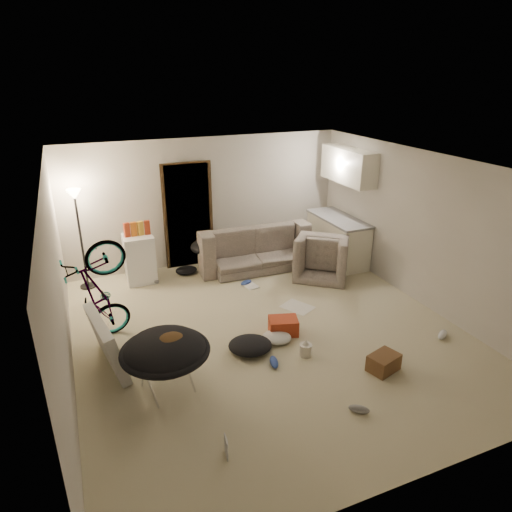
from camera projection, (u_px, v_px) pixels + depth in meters
name	position (u px, v px, depth m)	size (l,w,h in m)	color
floor	(268.00, 332.00, 6.88)	(5.50, 6.00, 0.02)	beige
ceiling	(270.00, 165.00, 5.92)	(5.50, 6.00, 0.02)	white
wall_back	(207.00, 202.00, 8.97)	(5.50, 0.02, 2.50)	beige
wall_front	(415.00, 379.00, 3.83)	(5.50, 0.02, 2.50)	beige
wall_left	(57.00, 288.00, 5.42)	(0.02, 6.00, 2.50)	beige
wall_right	(424.00, 230.00, 7.38)	(0.02, 6.00, 2.50)	beige
doorway	(188.00, 216.00, 8.88)	(0.85, 0.10, 2.04)	black
door_trim	(188.00, 216.00, 8.86)	(0.97, 0.04, 2.10)	#382513
floor_lamp	(78.00, 218.00, 7.79)	(0.28, 0.28, 1.81)	black
kitchen_counter	(337.00, 240.00, 9.28)	(0.60, 1.50, 0.88)	#ECE6CD
counter_top	(339.00, 219.00, 9.10)	(0.64, 1.54, 0.04)	gray
kitchen_uppers	(348.00, 166.00, 8.75)	(0.38, 1.40, 0.65)	#ECE6CD
sofa	(251.00, 250.00, 9.10)	(2.21, 0.87, 0.65)	#343B35
armchair	(323.00, 259.00, 8.71)	(0.96, 0.84, 0.63)	#343B35
bicycle	(101.00, 315.00, 6.50)	(0.56, 1.60, 0.84)	black
book_asset	(228.00, 461.00, 4.58)	(0.17, 0.23, 0.02)	#AA3419
mini_fridge	(140.00, 258.00, 8.37)	(0.52, 0.52, 0.89)	white
snack_box_0	(127.00, 231.00, 8.10)	(0.10, 0.07, 0.30)	#AA3419
snack_box_1	(134.00, 230.00, 8.14)	(0.10, 0.07, 0.30)	orange
snack_box_2	(141.00, 229.00, 8.18)	(0.10, 0.07, 0.30)	gold
snack_box_3	(147.00, 229.00, 8.22)	(0.10, 0.07, 0.30)	#AA3419
saucer_chair	(166.00, 358.00, 5.46)	(1.08, 1.08, 0.77)	silver
hoodie	(169.00, 343.00, 5.38)	(0.48, 0.40, 0.22)	#4E341B
sofa_drape	(205.00, 246.00, 8.68)	(0.56, 0.46, 0.28)	black
tv_box	(107.00, 343.00, 5.93)	(0.13, 1.11, 0.73)	silver
drink_case_a	(384.00, 363.00, 5.95)	(0.40, 0.28, 0.23)	brown
drink_case_b	(283.00, 326.00, 6.78)	(0.42, 0.31, 0.24)	#AA3419
juicer	(306.00, 349.00, 6.26)	(0.17, 0.17, 0.25)	beige
newspaper	(297.00, 307.00, 7.57)	(0.38, 0.49, 0.01)	silver
book_blue	(289.00, 323.00, 7.07)	(0.19, 0.26, 0.03)	#294297
book_white	(251.00, 286.00, 8.28)	(0.21, 0.27, 0.02)	silver
shoe_0	(246.00, 283.00, 8.35)	(0.24, 0.10, 0.09)	#294297
shoe_1	(153.00, 280.00, 8.42)	(0.26, 0.11, 0.10)	slate
shoe_2	(274.00, 362.00, 6.07)	(0.26, 0.11, 0.10)	#294297
shoe_3	(359.00, 409.00, 5.23)	(0.24, 0.10, 0.09)	slate
shoe_4	(443.00, 335.00, 6.70)	(0.27, 0.11, 0.10)	white
clothes_lump_a	(250.00, 345.00, 6.35)	(0.61, 0.52, 0.20)	black
clothes_lump_b	(186.00, 270.00, 8.81)	(0.42, 0.36, 0.13)	black
clothes_lump_c	(277.00, 337.00, 6.60)	(0.43, 0.37, 0.13)	silver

